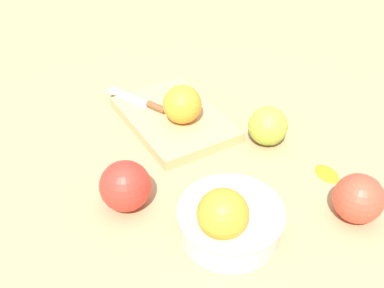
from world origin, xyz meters
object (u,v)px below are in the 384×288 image
(apple_back_left, at_px, (125,186))
(bowl, at_px, (228,217))
(knife, at_px, (144,103))
(apple_front_left, at_px, (359,198))
(orange_on_board, at_px, (182,104))
(cutting_board, at_px, (174,119))
(apple_front_center, at_px, (268,126))

(apple_back_left, bearing_deg, bowl, -142.67)
(knife, height_order, apple_front_left, apple_front_left)
(orange_on_board, xyz_separation_m, apple_back_left, (-0.14, 0.18, -0.02))
(apple_front_left, bearing_deg, bowl, 72.25)
(knife, bearing_deg, cutting_board, -149.97)
(knife, bearing_deg, apple_back_left, 148.88)
(apple_back_left, bearing_deg, knife, -31.12)
(bowl, xyz_separation_m, apple_front_left, (-0.06, -0.20, -0.00))
(apple_back_left, bearing_deg, apple_front_center, -84.97)
(bowl, xyz_separation_m, apple_back_left, (0.14, 0.10, 0.00))
(cutting_board, relative_size, knife, 1.66)
(orange_on_board, bearing_deg, bowl, 165.03)
(knife, relative_size, apple_back_left, 1.80)
(bowl, bearing_deg, apple_front_center, -49.94)
(orange_on_board, bearing_deg, apple_front_center, -133.33)
(apple_back_left, relative_size, apple_front_left, 1.05)
(apple_front_center, bearing_deg, knife, 38.57)
(orange_on_board, height_order, apple_front_center, orange_on_board)
(orange_on_board, height_order, knife, orange_on_board)
(orange_on_board, bearing_deg, apple_front_left, -160.06)
(bowl, bearing_deg, apple_front_left, -107.75)
(orange_on_board, relative_size, apple_back_left, 0.90)
(cutting_board, xyz_separation_m, apple_front_left, (-0.37, -0.13, 0.03))
(bowl, xyz_separation_m, cutting_board, (0.30, -0.07, -0.03))
(bowl, height_order, knife, bowl)
(cutting_board, bearing_deg, orange_on_board, -169.33)
(cutting_board, distance_m, apple_front_left, 0.39)
(bowl, distance_m, apple_front_center, 0.25)
(cutting_board, height_order, orange_on_board, orange_on_board)
(bowl, bearing_deg, orange_on_board, -14.97)
(orange_on_board, xyz_separation_m, apple_front_left, (-0.34, -0.12, -0.02))
(apple_back_left, bearing_deg, orange_on_board, -51.94)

